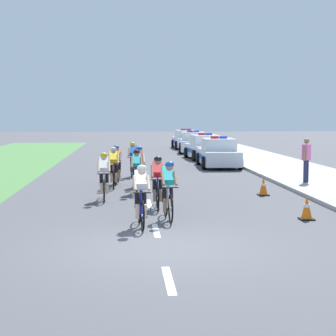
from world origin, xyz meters
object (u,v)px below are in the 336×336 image
object	(u,v)px
cyclist_seventh	(139,166)
traffic_cone_mid	(307,208)
cyclist_fifth	(137,171)
police_car_third	(193,143)
cyclist_lead	(141,195)
police_car_furthest	(186,140)
cyclist_eighth	(133,159)
cyclist_sixth	(114,167)
spectator_middle	(306,157)
cyclist_fourth	(104,176)
cyclist_ninth	(117,164)
cyclist_second	(168,189)
traffic_cone_near	(263,186)
police_car_nearest	(218,154)
cyclist_third	(158,181)
police_car_second	(205,148)

from	to	relation	value
cyclist_seventh	traffic_cone_mid	distance (m)	8.15
cyclist_fifth	police_car_third	distance (m)	21.26
cyclist_lead	police_car_furthest	size ratio (longest dim) A/B	0.39
police_car_furthest	cyclist_eighth	bearing A→B (deg)	-102.30
cyclist_sixth	spectator_middle	bearing A→B (deg)	1.80
cyclist_fourth	cyclist_lead	bearing A→B (deg)	-76.42
cyclist_sixth	cyclist_ninth	world-z (taller)	same
cyclist_fourth	cyclist_sixth	xyz separation A→B (m)	(0.23, 3.07, 0.00)
police_car_third	cyclist_second	bearing A→B (deg)	-98.16
cyclist_sixth	police_car_furthest	xyz separation A→B (m)	(5.22, 24.18, -0.11)
police_car_third	traffic_cone_near	xyz separation A→B (m)	(-0.18, -21.55, -0.37)
cyclist_lead	cyclist_fifth	bearing A→B (deg)	89.95
police_car_nearest	traffic_cone_mid	bearing A→B (deg)	-90.56
cyclist_second	spectator_middle	xyz separation A→B (m)	(5.79, 6.74, 0.30)
cyclist_sixth	cyclist_third	bearing A→B (deg)	-74.05
cyclist_ninth	police_car_third	size ratio (longest dim) A/B	0.38
cyclist_seventh	cyclist_fourth	bearing A→B (deg)	-109.69
cyclist_fifth	spectator_middle	distance (m)	6.76
cyclist_fourth	police_car_third	world-z (taller)	police_car_third
cyclist_fifth	cyclist_sixth	bearing A→B (deg)	116.96
traffic_cone_mid	cyclist_third	bearing A→B (deg)	151.26
cyclist_third	police_car_third	size ratio (longest dim) A/B	0.38
cyclist_fifth	cyclist_eighth	distance (m)	5.33
cyclist_ninth	police_car_furthest	world-z (taller)	police_car_furthest
cyclist_fourth	police_car_furthest	bearing A→B (deg)	78.68
cyclist_fifth	police_car_furthest	xyz separation A→B (m)	(4.40, 25.79, -0.11)
police_car_furthest	traffic_cone_near	distance (m)	26.54
cyclist_sixth	police_car_second	size ratio (longest dim) A/B	0.38
police_car_furthest	traffic_cone_mid	distance (m)	30.97
cyclist_seventh	spectator_middle	distance (m)	6.38
cyclist_eighth	traffic_cone_mid	distance (m)	11.37
traffic_cone_mid	police_car_second	bearing A→B (deg)	89.58
cyclist_eighth	spectator_middle	xyz separation A→B (m)	(6.56, -3.50, 0.30)
cyclist_lead	traffic_cone_near	xyz separation A→B (m)	(4.22, 5.04, -0.48)
cyclist_ninth	police_car_furthest	distance (m)	23.61
cyclist_second	cyclist_third	xyz separation A→B (m)	(-0.17, 1.76, 0.00)
cyclist_lead	cyclist_second	bearing A→B (deg)	51.00
police_car_furthest	cyclist_fifth	bearing A→B (deg)	-99.69
cyclist_seventh	cyclist_eighth	world-z (taller)	same
cyclist_eighth	police_car_third	distance (m)	16.09
cyclist_lead	spectator_middle	distance (m)	10.03
spectator_middle	cyclist_fifth	bearing A→B (deg)	-164.22
cyclist_third	traffic_cone_near	size ratio (longest dim) A/B	2.69
police_car_nearest	police_car_third	bearing A→B (deg)	90.01
cyclist_lead	cyclist_seventh	size ratio (longest dim) A/B	1.00
traffic_cone_near	cyclist_fifth	bearing A→B (deg)	169.87
police_car_third	traffic_cone_mid	xyz separation A→B (m)	(-0.14, -25.98, -0.37)
cyclist_second	police_car_nearest	distance (m)	15.01
cyclist_third	police_car_second	xyz separation A→B (m)	(3.86, 17.93, -0.11)
cyclist_sixth	police_car_second	bearing A→B (deg)	68.39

